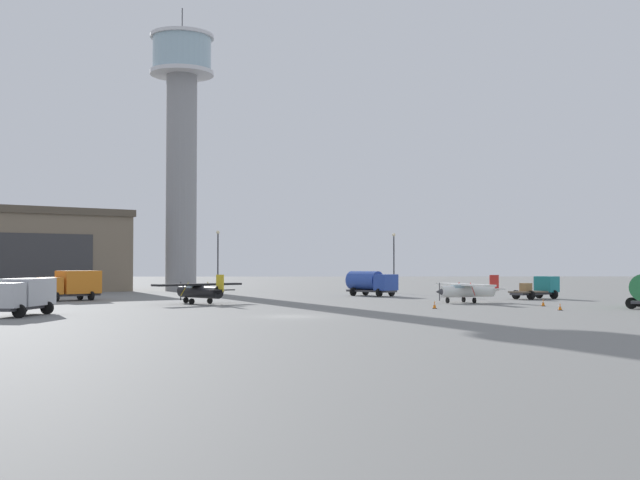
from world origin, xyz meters
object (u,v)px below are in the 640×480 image
Objects in this scene: traffic_cone_mid_apron at (543,303)px; control_tower at (182,130)px; truck_fuel_tanker_blue at (371,282)px; traffic_cone_near_left at (435,305)px; truck_box_orange at (72,284)px; airplane_black at (200,290)px; truck_box_silver at (22,295)px; light_post_east at (394,257)px; traffic_cone_near_right at (560,307)px; truck_flatbed_teal at (540,288)px; airplane_white at (468,290)px; light_post_west at (218,256)px.

control_tower is at bearing 132.32° from traffic_cone_mid_apron.
truck_fuel_tanker_blue reaches higher than traffic_cone_near_left.
truck_box_orange is 9.08× the size of traffic_cone_mid_apron.
truck_fuel_tanker_blue reaches higher than airplane_black.
truck_fuel_tanker_blue is (32.97, 12.24, -0.06)m from truck_box_orange.
light_post_east is (33.34, 47.27, 3.25)m from truck_box_silver.
truck_box_silver reaches higher than traffic_cone_near_right.
truck_box_orange is at bearing 19.78° from airplane_black.
truck_box_silver is at bearing -125.20° from light_post_east.
truck_flatbed_teal is at bearing 19.91° from truck_fuel_tanker_blue.
airplane_black is 16.54m from truck_box_orange.
airplane_white is 1.14× the size of light_post_west.
light_post_west reaches higher than light_post_east.
control_tower is 66.44× the size of traffic_cone_near_right.
traffic_cone_near_right is (42.74, 6.42, -1.29)m from truck_box_silver.
airplane_black is (7.75, -39.15, -22.22)m from control_tower.
airplane_white is 1.14× the size of airplane_black.
light_post_east is 11.74× the size of traffic_cone_mid_apron.
truck_fuel_tanker_blue is at bearing -36.41° from control_tower.
truck_flatbed_teal is 0.88× the size of truck_box_silver.
traffic_cone_near_right is at bearing -15.23° from traffic_cone_near_left.
truck_fuel_tanker_blue is at bearing -12.43° from light_post_west.
truck_flatbed_teal is at bearing 74.63° from traffic_cone_mid_apron.
light_post_east is at bearing 164.48° from truck_box_orange.
truck_box_silver is (-37.73, -19.94, 0.29)m from airplane_white.
traffic_cone_near_right is at bearing 106.75° from truck_box_silver.
airplane_white is at bearing -19.30° from truck_fuel_tanker_blue.
truck_box_silver is at bearing -163.09° from traffic_cone_mid_apron.
traffic_cone_near_left is (32.59, 9.18, -1.26)m from truck_box_silver.
traffic_cone_near_left is (22.31, -32.87, -4.57)m from light_post_west.
light_post_west reaches higher than airplane_black.
airplane_black is 27.07m from truck_fuel_tanker_blue.
truck_box_orange is 39.71m from traffic_cone_near_left.
truck_box_orange reaches higher than traffic_cone_near_right.
airplane_black is at bearing 156.44° from truck_box_silver.
traffic_cone_near_left is 11.44m from traffic_cone_mid_apron.
control_tower is 6.55× the size of truck_fuel_tanker_blue.
truck_flatbed_teal is at bearing 52.71° from traffic_cone_near_left.
control_tower is 6.66× the size of truck_box_orange.
airplane_white is 13.66× the size of traffic_cone_near_left.
airplane_white is at bearing 110.33° from traffic_cone_near_right.
airplane_white is 1.32× the size of truck_box_silver.
light_post_west reaches higher than traffic_cone_near_left.
airplane_white is at bearing 64.46° from traffic_cone_near_left.
airplane_white is at bearing -47.20° from control_tower.
control_tower reaches higher than traffic_cone_near_right.
light_post_east is at bearing 106.31° from traffic_cone_mid_apron.
control_tower is at bearing 121.41° from traffic_cone_near_left.
light_post_west is 13.09× the size of traffic_cone_near_right.
truck_box_orange is 51.33m from truck_flatbed_teal.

